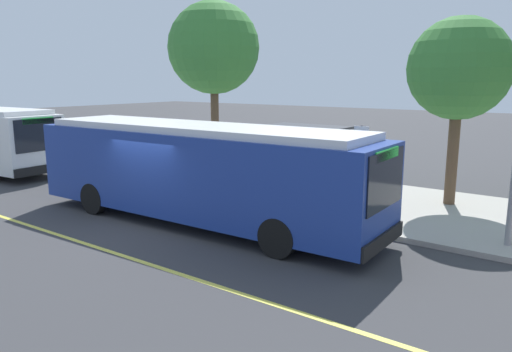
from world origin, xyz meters
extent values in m
plane|color=#38383A|center=(0.00, 0.00, 0.00)|extent=(120.00, 120.00, 0.00)
cube|color=#A8A399|center=(0.00, 6.00, 0.07)|extent=(44.00, 6.40, 0.15)
cube|color=#E0D64C|center=(0.00, -2.20, 0.00)|extent=(36.00, 0.14, 0.01)
cube|color=navy|center=(0.91, 1.00, 1.55)|extent=(11.45, 2.85, 2.40)
cube|color=silver|center=(0.91, 1.00, 2.85)|extent=(10.54, 2.58, 0.20)
cube|color=black|center=(6.62, 1.15, 1.98)|extent=(0.10, 2.17, 1.34)
cube|color=black|center=(0.88, 2.29, 1.84)|extent=(10.02, 0.31, 1.06)
cube|color=yellow|center=(0.88, 2.29, 0.57)|extent=(10.82, 0.32, 0.28)
cube|color=#26D83F|center=(6.63, 1.15, 2.57)|extent=(0.07, 1.40, 0.24)
cube|color=black|center=(6.64, 1.15, 0.53)|extent=(0.15, 2.50, 0.36)
cylinder|color=black|center=(4.41, 2.25, 0.50)|extent=(1.01, 0.31, 1.00)
cylinder|color=black|center=(4.47, -0.06, 0.50)|extent=(1.01, 0.31, 1.00)
cylinder|color=black|center=(-2.53, 2.06, 0.50)|extent=(1.01, 0.31, 1.00)
cylinder|color=black|center=(-2.47, -0.25, 0.50)|extent=(1.01, 0.31, 1.00)
cube|color=black|center=(-8.47, 1.54, 1.98)|extent=(0.16, 2.17, 1.34)
cube|color=#26D83F|center=(-8.46, 1.54, 2.57)|extent=(0.11, 1.40, 0.24)
cube|color=black|center=(-8.45, 1.54, 0.53)|extent=(0.22, 2.50, 0.36)
cylinder|color=black|center=(-10.73, 2.57, 0.50)|extent=(1.01, 0.34, 1.00)
cylinder|color=#333338|center=(3.24, 6.14, 1.35)|extent=(0.10, 0.10, 2.40)
cylinder|color=#333338|center=(3.24, 4.84, 1.35)|extent=(0.10, 0.10, 2.40)
cylinder|color=#333338|center=(0.64, 6.14, 1.35)|extent=(0.10, 0.10, 2.40)
cylinder|color=#333338|center=(0.64, 4.84, 1.35)|extent=(0.10, 0.10, 2.40)
cube|color=#333338|center=(1.94, 5.49, 2.59)|extent=(2.90, 1.60, 0.08)
cube|color=#4C606B|center=(1.94, 6.14, 1.35)|extent=(2.47, 0.04, 2.16)
cube|color=navy|center=(0.64, 5.49, 1.30)|extent=(0.06, 1.11, 1.82)
cube|color=brown|center=(2.02, 5.50, 0.60)|extent=(1.60, 0.44, 0.06)
cube|color=brown|center=(2.02, 5.74, 0.88)|extent=(1.60, 0.05, 0.44)
cube|color=#333338|center=(1.30, 5.50, 0.38)|extent=(0.08, 0.40, 0.45)
cube|color=#333338|center=(2.74, 5.50, 0.38)|extent=(0.08, 0.40, 0.45)
cylinder|color=#333338|center=(4.89, 3.58, 1.55)|extent=(0.07, 0.07, 2.80)
cube|color=white|center=(4.89, 3.56, 2.65)|extent=(0.44, 0.03, 0.56)
cube|color=red|center=(4.89, 3.55, 2.65)|extent=(0.40, 0.01, 0.16)
cylinder|color=brown|center=(6.50, 7.23, 1.75)|extent=(0.36, 0.36, 3.20)
sphere|color=#387A33|center=(6.50, 7.23, 4.58)|extent=(3.26, 3.26, 3.26)
cylinder|color=brown|center=(-3.86, 7.28, 2.12)|extent=(0.36, 0.36, 3.94)
sphere|color=#387A33|center=(-3.86, 7.28, 5.59)|extent=(4.01, 4.01, 4.01)
camera|label=1|loc=(10.72, -9.44, 4.23)|focal=34.44mm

